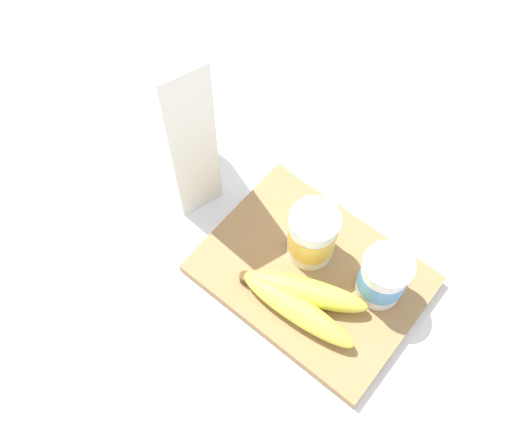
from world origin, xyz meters
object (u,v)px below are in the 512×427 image
object	(u,v)px
cutting_board	(312,274)
cereal_box	(160,100)
yogurt_cup_front	(312,235)
yogurt_cup_back	(383,277)
banana_bunch	(301,300)

from	to	relation	value
cutting_board	cereal_box	xyz separation A→B (m)	(-0.28, 0.02, 0.13)
cutting_board	yogurt_cup_front	world-z (taller)	yogurt_cup_front
yogurt_cup_front	yogurt_cup_back	distance (m)	0.11
cereal_box	banana_bunch	size ratio (longest dim) A/B	1.61
cereal_box	yogurt_cup_back	xyz separation A→B (m)	(0.37, 0.01, -0.08)
cutting_board	banana_bunch	world-z (taller)	banana_bunch
banana_bunch	cereal_box	bearing A→B (deg)	166.94
yogurt_cup_front	yogurt_cup_back	xyz separation A→B (m)	(0.11, 0.01, -0.00)
cutting_board	banana_bunch	bearing A→B (deg)	-71.34
yogurt_cup_front	yogurt_cup_back	size ratio (longest dim) A/B	1.11
cutting_board	banana_bunch	size ratio (longest dim) A/B	1.67
cereal_box	yogurt_cup_front	world-z (taller)	cereal_box
yogurt_cup_front	yogurt_cup_back	world-z (taller)	yogurt_cup_front
yogurt_cup_front	banana_bunch	world-z (taller)	yogurt_cup_front
cutting_board	yogurt_cup_front	xyz separation A→B (m)	(-0.02, 0.02, 0.06)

